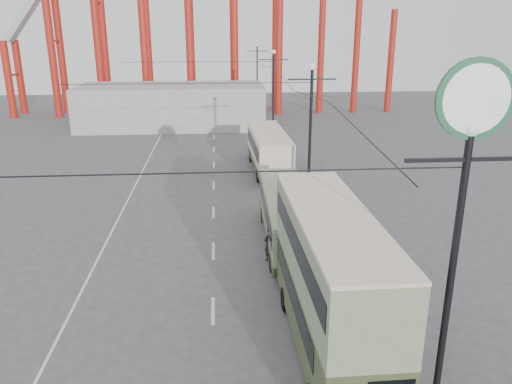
{
  "coord_description": "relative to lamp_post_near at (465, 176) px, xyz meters",
  "views": [
    {
      "loc": [
        -0.64,
        -14.67,
        11.41
      ],
      "look_at": [
        1.39,
        10.93,
        3.0
      ],
      "focal_mm": 35.0,
      "sensor_mm": 36.0,
      "label": 1
    }
  ],
  "objects": [
    {
      "name": "double_decker_bus",
      "position": [
        -2.35,
        4.03,
        -4.81
      ],
      "size": [
        2.67,
        10.15,
        5.44
      ],
      "rotation": [
        0.0,
        0.0,
        0.01
      ],
      "color": "#354223",
      "rests_on": "ground"
    },
    {
      "name": "ground",
      "position": [
        -5.6,
        3.0,
        -7.86
      ],
      "size": [
        160.0,
        160.0,
        0.0
      ],
      "primitive_type": "plane",
      "color": "#49494B",
      "rests_on": "ground"
    },
    {
      "name": "fairground_shed",
      "position": [
        -11.6,
        50.0,
        -5.36
      ],
      "size": [
        22.0,
        10.0,
        5.0
      ],
      "primitive_type": "cube",
      "color": "gray",
      "rests_on": "ground"
    },
    {
      "name": "lamp_post_near",
      "position": [
        0.0,
        0.0,
        0.0
      ],
      "size": [
        3.2,
        0.44,
        10.8
      ],
      "color": "black",
      "rests_on": "ground"
    },
    {
      "name": "lamp_post_far",
      "position": [
        0.0,
        43.0,
        -3.18
      ],
      "size": [
        3.2,
        0.44,
        9.32
      ],
      "color": "black",
      "rests_on": "ground"
    },
    {
      "name": "road_markings",
      "position": [
        -6.46,
        22.7,
        -7.86
      ],
      "size": [
        12.52,
        120.0,
        0.01
      ],
      "color": "silver",
      "rests_on": "ground"
    },
    {
      "name": "single_decker_green",
      "position": [
        -2.54,
        13.87,
        -6.23
      ],
      "size": [
        2.61,
        10.3,
        2.9
      ],
      "rotation": [
        0.0,
        0.0,
        -0.02
      ],
      "color": "gray",
      "rests_on": "ground"
    },
    {
      "name": "pedestrian",
      "position": [
        -3.72,
        11.75,
        -6.97
      ],
      "size": [
        0.77,
        0.74,
        1.78
      ],
      "primitive_type": "imported",
      "rotation": [
        0.0,
        0.0,
        3.82
      ],
      "color": "black",
      "rests_on": "ground"
    },
    {
      "name": "lamp_post_mid",
      "position": [
        0.0,
        21.0,
        -3.18
      ],
      "size": [
        3.2,
        0.44,
        9.32
      ],
      "color": "black",
      "rests_on": "ground"
    },
    {
      "name": "lamp_post_distant",
      "position": [
        0.0,
        65.0,
        -3.18
      ],
      "size": [
        3.2,
        0.44,
        9.32
      ],
      "color": "black",
      "rests_on": "ground"
    },
    {
      "name": "single_decker_cream",
      "position": [
        -1.95,
        28.97,
        -6.0
      ],
      "size": [
        2.9,
        10.66,
        3.3
      ],
      "rotation": [
        0.0,
        0.0,
        0.02
      ],
      "color": "beige",
      "rests_on": "ground"
    }
  ]
}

